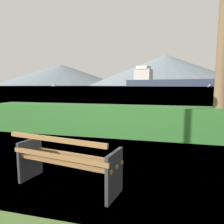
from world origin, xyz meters
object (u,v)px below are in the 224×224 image
at_px(park_bench, 66,162).
at_px(cargo_ship_large, 165,80).
at_px(tender_far, 210,86).
at_px(fishing_boat_near, 54,86).

bearing_deg(park_bench, cargo_ship_large, 89.92).
bearing_deg(tender_far, cargo_ship_large, 128.99).
bearing_deg(park_bench, tender_far, 78.71).
relative_size(park_bench, tender_far, 0.28).
xyz_separation_m(fishing_boat_near, tender_far, (173.94, -22.87, -0.02)).
bearing_deg(tender_far, park_bench, -101.29).
xyz_separation_m(park_bench, cargo_ship_large, (0.38, 260.62, 6.65)).
height_order(park_bench, fishing_boat_near, fishing_boat_near).
distance_m(park_bench, cargo_ship_large, 260.70).
relative_size(cargo_ship_large, fishing_boat_near, 14.06).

